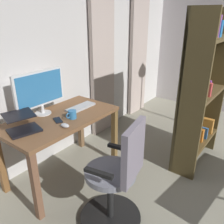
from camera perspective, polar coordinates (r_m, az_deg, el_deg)
back_room_partition at (r=3.25m, az=-8.80°, el=15.92°), size 4.91×0.10×2.78m
curtain_left_panel at (r=4.34m, az=6.59°, el=15.60°), size 0.50×0.06×2.46m
curtain_right_panel at (r=3.50m, az=-2.35°, el=13.99°), size 0.49×0.06×2.46m
desk at (r=2.61m, az=-12.39°, el=-3.31°), size 1.25×0.67×0.75m
office_chair at (r=2.05m, az=1.25°, el=-16.34°), size 0.56×0.56×1.03m
computer_monitor at (r=2.60m, az=-17.24°, el=5.18°), size 0.61×0.18×0.48m
computer_keyboard at (r=2.75m, az=-7.69°, el=1.19°), size 0.38×0.13×0.02m
laptop at (r=2.36m, az=-21.16°, el=-2.90°), size 0.35×0.39×0.15m
computer_mouse at (r=2.31m, az=-11.46°, el=-3.25°), size 0.06×0.10×0.04m
cell_phone_face_up at (r=2.47m, az=-13.12°, el=-1.96°), size 0.12×0.16×0.01m
mug_coffee at (r=2.48m, az=-9.77°, el=-0.60°), size 0.13×0.09×0.09m
bookshelf at (r=2.94m, az=20.45°, el=4.83°), size 0.86×0.30×1.85m
floor_lamp at (r=3.83m, az=23.28°, el=16.62°), size 0.30×0.30×1.79m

